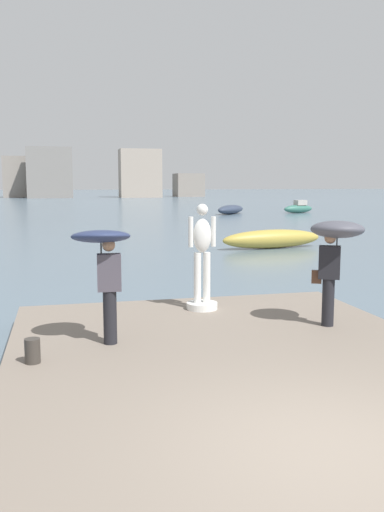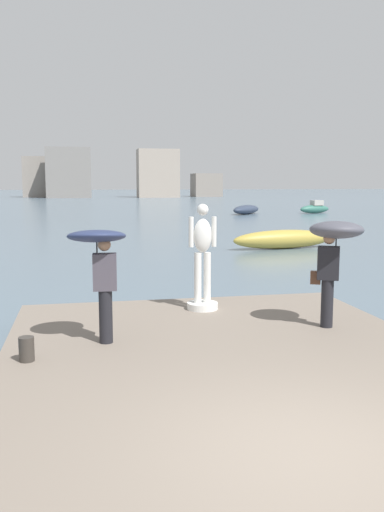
{
  "view_description": "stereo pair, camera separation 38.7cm",
  "coord_description": "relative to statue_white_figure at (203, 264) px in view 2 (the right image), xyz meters",
  "views": [
    {
      "loc": [
        -2.55,
        -4.63,
        3.01
      ],
      "look_at": [
        0.0,
        5.95,
        1.55
      ],
      "focal_mm": 38.35,
      "sensor_mm": 36.0,
      "label": 1
    },
    {
      "loc": [
        -2.17,
        -4.72,
        3.01
      ],
      "look_at": [
        0.0,
        5.95,
        1.55
      ],
      "focal_mm": 38.35,
      "sensor_mm": 36.0,
      "label": 2
    }
  ],
  "objects": [
    {
      "name": "ground_plane",
      "position": [
        -0.26,
        33.85,
        -1.35
      ],
      "size": [
        400.0,
        400.0,
        0.0
      ],
      "primitive_type": "plane",
      "color": "slate"
    },
    {
      "name": "pier",
      "position": [
        -0.26,
        -4.02,
        -1.15
      ],
      "size": [
        6.92,
        10.27,
        0.4
      ],
      "primitive_type": "cube",
      "color": "slate",
      "rests_on": "ground"
    },
    {
      "name": "statue_white_figure",
      "position": [
        0.0,
        0.0,
        0.0
      ],
      "size": [
        0.64,
        0.64,
        2.19
      ],
      "color": "white",
      "rests_on": "pier"
    },
    {
      "name": "onlooker_left",
      "position": [
        -2.15,
        -2.01,
        0.5
      ],
      "size": [
        1.01,
        1.03,
        1.92
      ],
      "color": "black",
      "rests_on": "pier"
    },
    {
      "name": "onlooker_right",
      "position": [
        2.0,
        -1.85,
        0.59
      ],
      "size": [
        1.3,
        1.31,
        1.97
      ],
      "color": "black",
      "rests_on": "pier"
    },
    {
      "name": "mooring_bollard",
      "position": [
        -3.27,
        -2.76,
        -0.77
      ],
      "size": [
        0.23,
        0.23,
        0.37
      ],
      "primitive_type": "cylinder",
      "color": "#38332D",
      "rests_on": "pier"
    },
    {
      "name": "boat_mid",
      "position": [
        13.3,
        40.04,
        -0.92
      ],
      "size": [
        4.39,
        4.71,
        0.87
      ],
      "color": "#2D384C",
      "rests_on": "ground"
    },
    {
      "name": "boat_leftward",
      "position": [
        20.43,
        40.07,
        -0.86
      ],
      "size": [
        3.63,
        1.88,
        1.29
      ],
      "color": "#336B5B",
      "rests_on": "ground"
    },
    {
      "name": "boat_rightward",
      "position": [
        6.69,
        12.81,
        -0.92
      ],
      "size": [
        5.13,
        1.68,
        0.87
      ],
      "color": "#B2993D",
      "rests_on": "ground"
    },
    {
      "name": "distant_skyline",
      "position": [
        -1.14,
        104.03,
        3.37
      ],
      "size": [
        60.6,
        10.75,
        12.51
      ],
      "color": "gray",
      "rests_on": "ground"
    }
  ]
}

